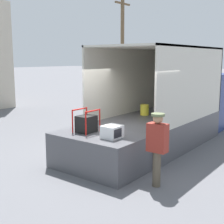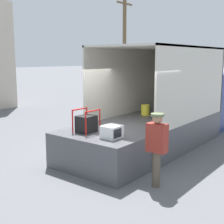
% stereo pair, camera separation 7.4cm
% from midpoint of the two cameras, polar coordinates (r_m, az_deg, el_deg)
% --- Properties ---
extents(ground_plane, '(160.00, 160.00, 0.00)m').
position_cam_midpoint_polar(ground_plane, '(8.72, 1.02, -9.04)').
color(ground_plane, slate).
extents(box_truck, '(6.75, 2.44, 3.18)m').
position_cam_midpoint_polar(box_truck, '(11.72, 12.47, 0.35)').
color(box_truck, navy).
rests_on(box_truck, ground).
extents(tailgate_deck, '(1.49, 2.32, 0.92)m').
position_cam_midpoint_polar(tailgate_deck, '(8.02, -2.20, -7.27)').
color(tailgate_deck, '#4C4C51').
rests_on(tailgate_deck, ground).
extents(microwave, '(0.45, 0.41, 0.30)m').
position_cam_midpoint_polar(microwave, '(7.49, 0.28, -3.63)').
color(microwave, white).
rests_on(microwave, tailgate_deck).
extents(portable_generator, '(0.58, 0.49, 0.60)m').
position_cam_midpoint_polar(portable_generator, '(8.10, -4.37, -2.09)').
color(portable_generator, black).
rests_on(portable_generator, tailgate_deck).
extents(worker_person, '(0.30, 0.44, 1.65)m').
position_cam_midpoint_polar(worker_person, '(6.88, 8.51, -5.56)').
color(worker_person, brown).
rests_on(worker_person, ground).
extents(pickup_truck_red, '(5.05, 1.90, 1.45)m').
position_cam_midpoint_polar(pickup_truck_red, '(19.17, 19.70, 2.58)').
color(pickup_truck_red, maroon).
rests_on(pickup_truck_red, ground).
extents(utility_pole, '(1.80, 0.28, 7.47)m').
position_cam_midpoint_polar(utility_pole, '(24.38, 2.37, 12.30)').
color(utility_pole, brown).
rests_on(utility_pole, ground).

